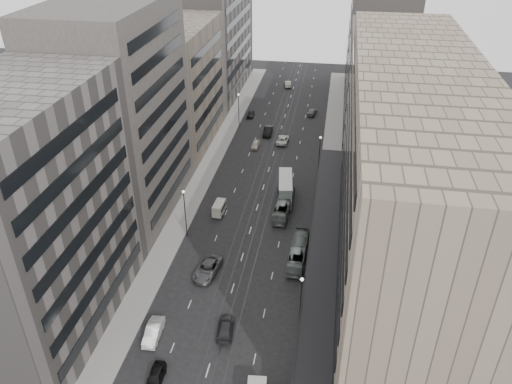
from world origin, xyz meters
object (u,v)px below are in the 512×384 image
Objects in this scene: double_decker at (285,189)px; bus_far at (284,206)px; sedan_1 at (153,332)px; sedan_2 at (208,269)px; sedan_0 at (156,377)px; bus_near at (298,252)px; panel_van at (219,208)px.

bus_far is at bearing -93.07° from double_decker.
sedan_2 is at bearing 71.04° from sedan_1.
sedan_0 is 18.89m from sedan_2.
sedan_1 is at bearing -116.43° from double_decker.
bus_near is at bearing 30.95° from sedan_2.
sedan_0 is 6.72m from sedan_1.
sedan_0 is at bearing -86.04° from panel_van.
bus_near is at bearing 57.51° from sedan_0.
panel_van is 27.98m from sedan_1.
double_decker reaches higher than sedan_1.
bus_near is 2.02× the size of sedan_1.
bus_far reaches higher than sedan_2.
bus_far is 2.36× the size of sedan_0.
sedan_0 is at bearing -110.33° from double_decker.
sedan_2 reaches higher than sedan_0.
panel_van is at bearing 88.06° from sedan_0.
panel_van is 0.86× the size of sedan_0.
sedan_2 is at bearing 83.39° from sedan_0.
double_decker is (-0.25, 3.89, 1.03)m from bus_far.
sedan_2 is at bearing -80.31° from panel_van.
panel_van reaches higher than sedan_0.
double_decker is 12.22m from panel_van.
double_decker reaches higher than panel_van.
bus_far reaches higher than sedan_0.
sedan_2 is (3.61, 12.59, 0.05)m from sedan_1.
bus_far is 1.62× the size of sedan_2.
double_decker is at bearing -74.85° from bus_near.
bus_far is at bearing 64.61° from sedan_1.
bus_near is 1.61× the size of sedan_2.
panel_van is at bearing -156.09° from double_decker.
bus_near reaches higher than sedan_0.
bus_near reaches higher than sedan_1.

